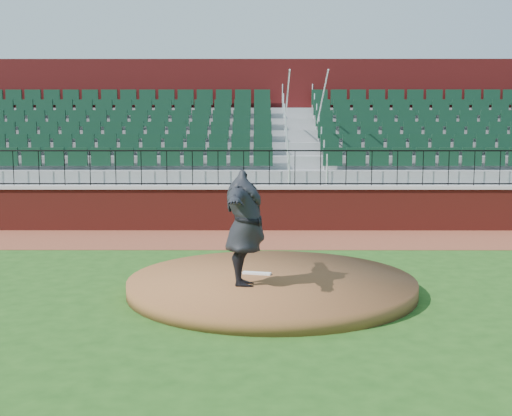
% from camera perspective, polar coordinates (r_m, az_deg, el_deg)
% --- Properties ---
extents(ground, '(90.00, 90.00, 0.00)m').
position_cam_1_polar(ground, '(11.31, -0.02, -7.46)').
color(ground, '#1E4914').
rests_on(ground, ground).
extents(warning_track, '(34.00, 3.20, 0.01)m').
position_cam_1_polar(warning_track, '(16.59, 0.03, -2.84)').
color(warning_track, brown).
rests_on(warning_track, ground).
extents(field_wall, '(34.00, 0.35, 1.20)m').
position_cam_1_polar(field_wall, '(18.09, 0.04, -0.14)').
color(field_wall, maroon).
rests_on(field_wall, ground).
extents(wall_cap, '(34.00, 0.45, 0.10)m').
position_cam_1_polar(wall_cap, '(18.02, 0.04, 1.92)').
color(wall_cap, '#B7B7B7').
rests_on(wall_cap, field_wall).
extents(wall_railing, '(34.00, 0.05, 1.00)m').
position_cam_1_polar(wall_railing, '(17.98, 0.04, 3.66)').
color(wall_railing, black).
rests_on(wall_railing, wall_cap).
extents(seating_stands, '(34.00, 5.10, 4.60)m').
position_cam_1_polar(seating_stands, '(20.69, 0.05, 5.46)').
color(seating_stands, gray).
rests_on(seating_stands, ground).
extents(concourse_wall, '(34.00, 0.50, 5.50)m').
position_cam_1_polar(concourse_wall, '(23.48, 0.06, 6.72)').
color(concourse_wall, maroon).
rests_on(concourse_wall, ground).
extents(pitchers_mound, '(5.07, 5.07, 0.25)m').
position_cam_1_polar(pitchers_mound, '(11.17, 1.42, -6.99)').
color(pitchers_mound, brown).
rests_on(pitchers_mound, ground).
extents(pitching_rubber, '(0.53, 0.25, 0.03)m').
position_cam_1_polar(pitching_rubber, '(11.39, 0.07, -5.97)').
color(pitching_rubber, white).
rests_on(pitching_rubber, pitchers_mound).
extents(pitcher, '(0.75, 2.42, 1.95)m').
position_cam_1_polar(pitcher, '(10.39, -1.03, -1.85)').
color(pitcher, black).
rests_on(pitcher, pitchers_mound).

